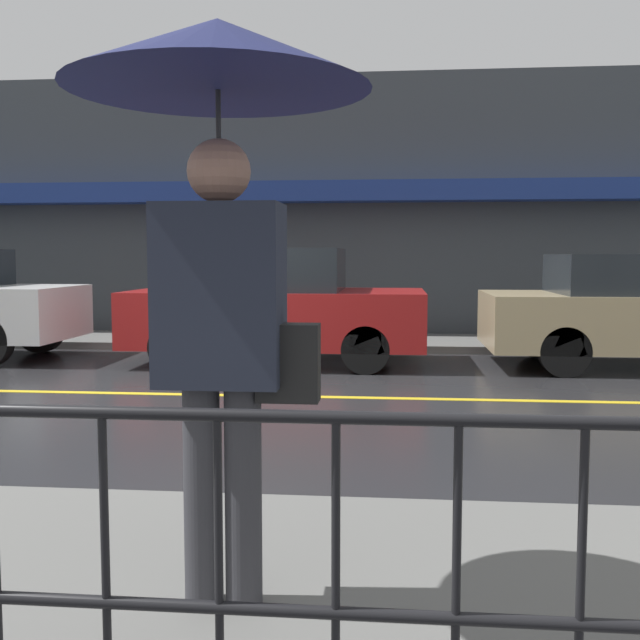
# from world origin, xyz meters

# --- Properties ---
(ground_plane) EXTENTS (80.00, 80.00, 0.00)m
(ground_plane) POSITION_xyz_m (0.00, 0.00, 0.00)
(ground_plane) COLOR #262628
(sidewalk_far) EXTENTS (28.00, 1.88, 0.12)m
(sidewalk_far) POSITION_xyz_m (0.00, 4.56, 0.06)
(sidewalk_far) COLOR #60605E
(sidewalk_far) RESTS_ON ground_plane
(lane_marking) EXTENTS (25.20, 0.12, 0.01)m
(lane_marking) POSITION_xyz_m (0.00, 0.00, 0.00)
(lane_marking) COLOR gold
(lane_marking) RESTS_ON ground_plane
(building_storefront) EXTENTS (28.00, 0.85, 4.68)m
(building_storefront) POSITION_xyz_m (0.00, 5.61, 2.36)
(building_storefront) COLOR #383D42
(building_storefront) RESTS_ON ground_plane
(pedestrian) EXTENTS (1.16, 1.16, 2.26)m
(pedestrian) POSITION_xyz_m (1.54, -4.98, 1.93)
(pedestrian) COLOR #333338
(pedestrian) RESTS_ON sidewalk_near
(car_red) EXTENTS (4.04, 1.90, 1.60)m
(car_red) POSITION_xyz_m (0.56, 2.46, 0.80)
(car_red) COLOR maroon
(car_red) RESTS_ON ground_plane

